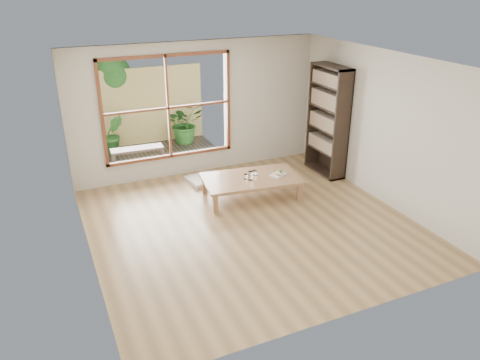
% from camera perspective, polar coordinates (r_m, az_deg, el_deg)
% --- Properties ---
extents(ground, '(5.00, 5.00, 0.00)m').
position_cam_1_polar(ground, '(7.66, 1.27, -5.29)').
color(ground, tan).
rests_on(ground, ground).
extents(low_table, '(1.83, 1.18, 0.38)m').
position_cam_1_polar(low_table, '(8.41, 1.40, 0.03)').
color(low_table, '#AC7E53').
rests_on(low_table, ground).
extents(floor_cushion, '(0.64, 0.64, 0.08)m').
position_cam_1_polar(floor_cushion, '(9.16, -4.55, 0.05)').
color(floor_cushion, silver).
rests_on(floor_cushion, ground).
extents(bookshelf, '(0.35, 0.97, 2.16)m').
position_cam_1_polar(bookshelf, '(9.40, 10.67, 7.09)').
color(bookshelf, '#32261B').
rests_on(bookshelf, ground).
extents(glass_tall, '(0.09, 0.09, 0.16)m').
position_cam_1_polar(glass_tall, '(8.26, 1.28, 0.53)').
color(glass_tall, silver).
rests_on(glass_tall, low_table).
extents(glass_mid, '(0.07, 0.07, 0.10)m').
position_cam_1_polar(glass_mid, '(8.43, 1.92, 0.77)').
color(glass_mid, silver).
rests_on(glass_mid, low_table).
extents(glass_short, '(0.07, 0.07, 0.09)m').
position_cam_1_polar(glass_short, '(8.47, 1.72, 0.87)').
color(glass_short, silver).
rests_on(glass_short, low_table).
extents(glass_small, '(0.07, 0.07, 0.09)m').
position_cam_1_polar(glass_small, '(8.31, 0.69, 0.42)').
color(glass_small, silver).
rests_on(glass_small, low_table).
extents(food_tray, '(0.35, 0.31, 0.09)m').
position_cam_1_polar(food_tray, '(8.51, 4.74, 0.76)').
color(food_tray, white).
rests_on(food_tray, low_table).
extents(deck, '(2.80, 2.00, 0.05)m').
position_cam_1_polar(deck, '(10.54, -10.01, 2.78)').
color(deck, '#3D332C').
rests_on(deck, ground).
extents(garden_bench, '(1.10, 0.37, 0.34)m').
position_cam_1_polar(garden_bench, '(10.11, -12.42, 3.52)').
color(garden_bench, '#32261B').
rests_on(garden_bench, deck).
extents(bamboo_fence, '(2.80, 0.06, 1.80)m').
position_cam_1_polar(bamboo_fence, '(11.20, -11.66, 8.75)').
color(bamboo_fence, tan).
rests_on(bamboo_fence, ground).
extents(shrub_right, '(0.95, 0.85, 0.95)m').
position_cam_1_polar(shrub_right, '(11.18, -6.74, 6.91)').
color(shrub_right, '#296625').
rests_on(shrub_right, deck).
extents(shrub_left, '(0.51, 0.42, 0.88)m').
position_cam_1_polar(shrub_left, '(10.77, -15.21, 5.39)').
color(shrub_left, '#296625').
rests_on(shrub_left, deck).
extents(garden_tree, '(1.04, 0.85, 2.22)m').
position_cam_1_polar(garden_tree, '(11.21, -15.77, 12.19)').
color(garden_tree, '#4C3D2D').
rests_on(garden_tree, ground).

